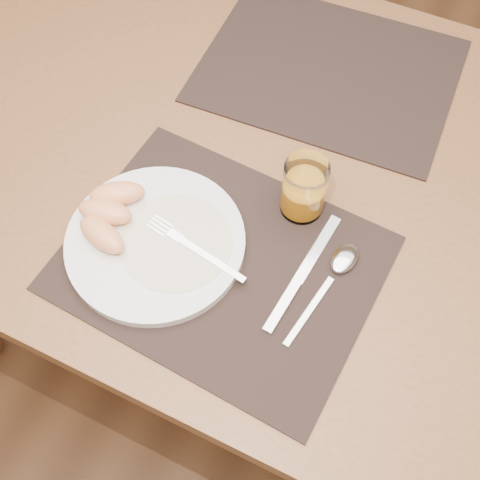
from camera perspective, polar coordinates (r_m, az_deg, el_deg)
name	(u,v)px	position (r m, az deg, el deg)	size (l,w,h in m)	color
ground	(259,325)	(1.67, 1.85, -8.10)	(5.00, 5.00, 0.00)	brown
table	(270,184)	(1.08, 2.84, 5.33)	(1.40, 0.90, 0.75)	brown
placemat_near	(221,263)	(0.90, -1.83, -2.19)	(0.45, 0.35, 0.00)	black
placemat_far	(328,70)	(1.15, 8.36, 15.63)	(0.45, 0.35, 0.00)	black
plate	(155,242)	(0.91, -8.02, -0.19)	(0.27, 0.27, 0.02)	white
plate_dressing	(176,241)	(0.90, -6.12, -0.13)	(0.17, 0.17, 0.00)	white
fork	(188,244)	(0.89, -4.96, -0.40)	(0.17, 0.05, 0.00)	silver
knife	(297,282)	(0.88, 5.45, -3.96)	(0.03, 0.22, 0.01)	silver
spoon	(339,266)	(0.90, 9.41, -2.46)	(0.05, 0.19, 0.01)	silver
juice_glass	(304,190)	(0.91, 6.06, 4.69)	(0.07, 0.07, 0.10)	white
grapefruit_wedges	(108,213)	(0.92, -12.39, 2.50)	(0.11, 0.14, 0.03)	#EB9760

